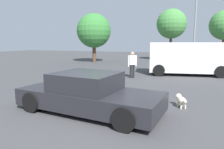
# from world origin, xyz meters

# --- Properties ---
(ground_plane) EXTENTS (80.00, 80.00, 0.00)m
(ground_plane) POSITION_xyz_m (0.00, 0.00, 0.00)
(ground_plane) COLOR #424244
(sedan_foreground) EXTENTS (4.74, 2.34, 1.25)m
(sedan_foreground) POSITION_xyz_m (-0.38, -0.04, 0.57)
(sedan_foreground) COLOR #232328
(sedan_foreground) RESTS_ON ground_plane
(dog) EXTENTS (0.43, 0.64, 0.42)m
(dog) POSITION_xyz_m (2.36, 1.45, 0.26)
(dog) COLOR beige
(dog) RESTS_ON ground_plane
(van_white) EXTENTS (5.22, 2.95, 2.18)m
(van_white) POSITION_xyz_m (2.37, 9.00, 1.18)
(van_white) COLOR white
(van_white) RESTS_ON ground_plane
(pedestrian) EXTENTS (0.48, 0.43, 1.62)m
(pedestrian) POSITION_xyz_m (-0.76, 6.48, 0.96)
(pedestrian) COLOR black
(pedestrian) RESTS_ON ground_plane
(light_post_far) EXTENTS (0.44, 0.44, 6.34)m
(light_post_far) POSITION_xyz_m (2.78, 13.75, 4.31)
(light_post_far) COLOR gray
(light_post_far) RESTS_ON ground_plane
(tree_back_left) EXTENTS (3.73, 3.73, 5.32)m
(tree_back_left) POSITION_xyz_m (-7.47, 14.86, 3.43)
(tree_back_left) COLOR brown
(tree_back_left) RESTS_ON ground_plane
(tree_back_right) EXTENTS (3.47, 3.47, 6.08)m
(tree_back_right) POSITION_xyz_m (0.25, 19.87, 4.33)
(tree_back_right) COLOR brown
(tree_back_right) RESTS_ON ground_plane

